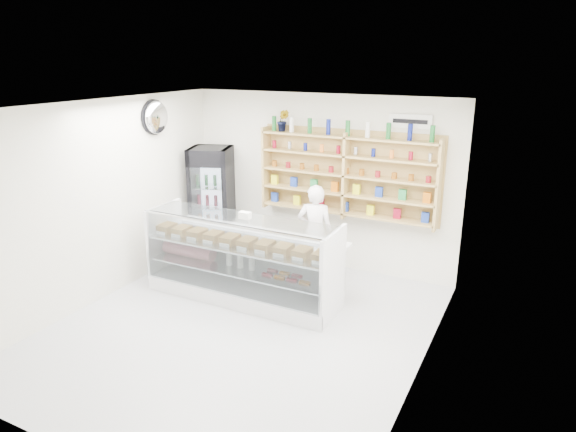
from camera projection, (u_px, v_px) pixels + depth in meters
The scene contains 8 objects.
room at pixel (237, 225), 6.16m from camera, with size 5.00×5.00×5.00m.
display_counter at pixel (243, 275), 7.34m from camera, with size 2.82×0.84×1.23m.
shop_worker at pixel (315, 232), 7.88m from camera, with size 0.55×0.36×1.51m, color white.
drinks_cooler at pixel (212, 201), 8.88m from camera, with size 0.85×0.84×1.88m.
wall_shelving at pixel (346, 175), 7.87m from camera, with size 2.84×0.28×1.33m.
potted_plant at pixel (283, 120), 8.12m from camera, with size 0.19×0.15×0.34m, color #1E6626.
security_mirror at pixel (157, 117), 7.80m from camera, with size 0.15×0.50×0.50m, color silver.
wall_sign at pixel (410, 121), 7.34m from camera, with size 0.62×0.03×0.20m, color white.
Camera 1 is at (3.20, -4.93, 3.35)m, focal length 32.00 mm.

